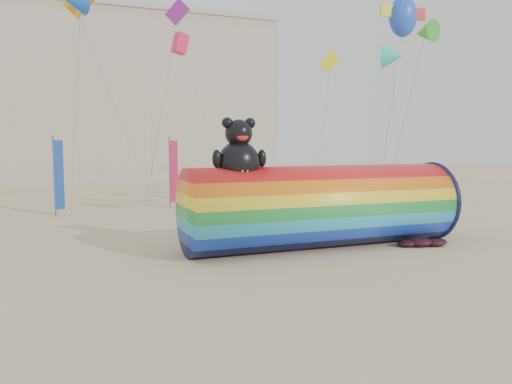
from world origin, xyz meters
name	(u,v)px	position (x,y,z in m)	size (l,w,h in m)	color
ground	(258,249)	(0.00, 0.00, 0.00)	(160.00, 160.00, 0.00)	#CCB58C
hotel_building	(21,96)	(-12.00, 45.95, 10.31)	(60.40, 15.40, 20.60)	#B7AD99
windsock_assembly	(322,204)	(2.91, -0.55, 1.94)	(12.70, 3.87, 5.85)	red
kite_handler	(403,223)	(7.28, -0.76, 0.87)	(0.63, 0.42, 1.73)	#57595F
fabric_bundle	(423,242)	(7.29, -2.18, 0.17)	(2.62, 1.35, 0.41)	#3D0B15
festival_banners	(163,172)	(-1.17, 15.41, 2.64)	(13.95, 1.87, 5.20)	#59595E
flying_kites	(235,4)	(1.38, 6.85, 12.43)	(27.31, 14.00, 9.41)	#E23D0B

